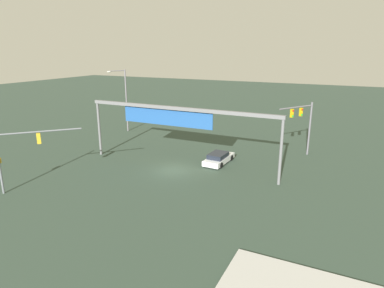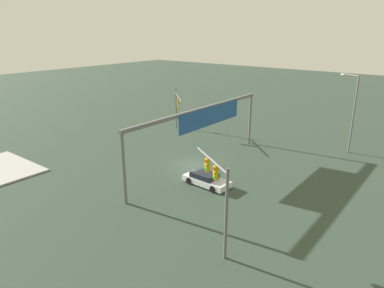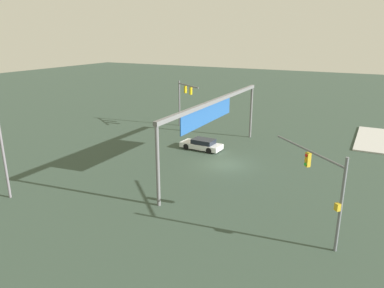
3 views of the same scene
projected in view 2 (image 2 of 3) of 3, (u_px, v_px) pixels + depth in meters
ground_plane at (193, 165)px, 38.39m from camera, size 197.45×197.45×0.00m
traffic_signal_near_corner at (218, 188)px, 22.58m from camera, size 2.91×4.44×6.27m
traffic_signal_opposite_side at (177, 104)px, 50.33m from camera, size 5.17×5.16×5.90m
streetlamp_curved_arm at (352, 108)px, 40.91m from camera, size 1.56×2.56×9.25m
overhead_sign_gantry at (204, 117)px, 36.42m from camera, size 21.44×0.43×6.51m
sedan_car_approaching at (206, 179)px, 33.31m from camera, size 2.13×4.71×1.21m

